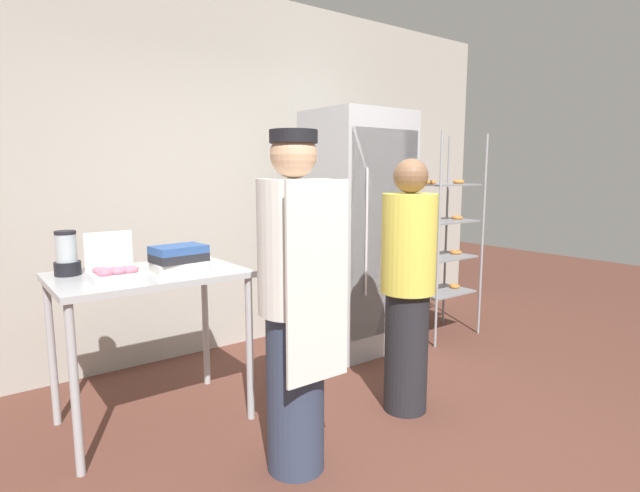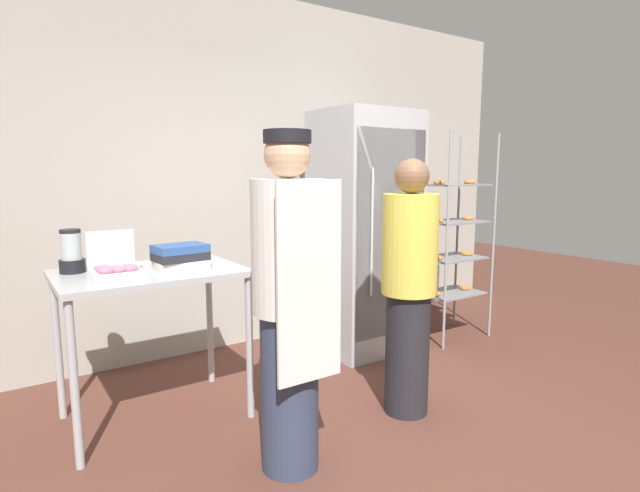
{
  "view_description": "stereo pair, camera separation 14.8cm",
  "coord_description": "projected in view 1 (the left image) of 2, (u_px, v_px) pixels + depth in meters",
  "views": [
    {
      "loc": [
        -1.86,
        -1.65,
        1.51
      ],
      "look_at": [
        -0.07,
        0.73,
        1.06
      ],
      "focal_mm": 28.0,
      "sensor_mm": 36.0,
      "label": 1
    },
    {
      "loc": [
        -1.74,
        -1.74,
        1.51
      ],
      "look_at": [
        -0.07,
        0.73,
        1.06
      ],
      "focal_mm": 28.0,
      "sensor_mm": 36.0,
      "label": 2
    }
  ],
  "objects": [
    {
      "name": "ground_plane",
      "position": [
        413.0,
        460.0,
        2.63
      ],
      "size": [
        14.0,
        14.0,
        0.0
      ],
      "primitive_type": "plane",
      "color": "brown"
    },
    {
      "name": "back_wall",
      "position": [
        218.0,
        174.0,
        4.19
      ],
      "size": [
        6.4,
        0.12,
        2.98
      ],
      "primitive_type": "cube",
      "color": "#ADA89E",
      "rests_on": "ground_plane"
    },
    {
      "name": "refrigerator",
      "position": [
        358.0,
        233.0,
        4.21
      ],
      "size": [
        0.76,
        0.69,
        2.0
      ],
      "color": "#ADAFB5",
      "rests_on": "ground_plane"
    },
    {
      "name": "baking_rack",
      "position": [
        443.0,
        238.0,
        4.55
      ],
      "size": [
        0.64,
        0.44,
        1.84
      ],
      "color": "#93969B",
      "rests_on": "ground_plane"
    },
    {
      "name": "prep_counter",
      "position": [
        149.0,
        291.0,
        2.93
      ],
      "size": [
        1.05,
        0.72,
        0.93
      ],
      "color": "#ADAFB5",
      "rests_on": "ground_plane"
    },
    {
      "name": "donut_box",
      "position": [
        115.0,
        272.0,
        2.67
      ],
      "size": [
        0.26,
        0.22,
        0.26
      ],
      "color": "white",
      "rests_on": "prep_counter"
    },
    {
      "name": "blender_pitcher",
      "position": [
        67.0,
        256.0,
        2.81
      ],
      "size": [
        0.14,
        0.14,
        0.25
      ],
      "color": "black",
      "rests_on": "prep_counter"
    },
    {
      "name": "binder_stack",
      "position": [
        179.0,
        258.0,
        2.95
      ],
      "size": [
        0.31,
        0.24,
        0.15
      ],
      "color": "silver",
      "rests_on": "prep_counter"
    },
    {
      "name": "person_baker",
      "position": [
        295.0,
        300.0,
        2.44
      ],
      "size": [
        0.36,
        0.38,
        1.7
      ],
      "color": "#333D56",
      "rests_on": "ground_plane"
    },
    {
      "name": "person_customer",
      "position": [
        408.0,
        286.0,
        3.08
      ],
      "size": [
        0.34,
        0.34,
        1.59
      ],
      "color": "#232328",
      "rests_on": "ground_plane"
    }
  ]
}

